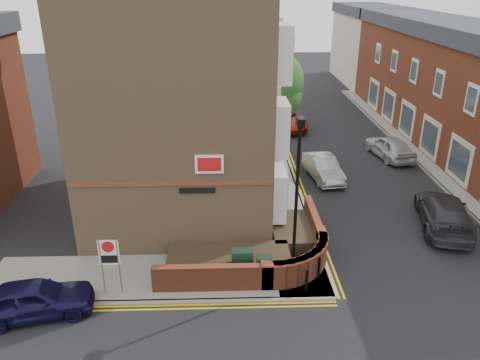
% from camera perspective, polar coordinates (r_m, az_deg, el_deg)
% --- Properties ---
extents(ground, '(120.00, 120.00, 0.00)m').
position_cam_1_polar(ground, '(17.27, 1.48, -14.54)').
color(ground, black).
rests_on(ground, ground).
extents(pavement_corner, '(13.00, 3.00, 0.12)m').
position_cam_1_polar(pavement_corner, '(18.61, -9.84, -11.57)').
color(pavement_corner, gray).
rests_on(pavement_corner, ground).
extents(pavement_main, '(2.00, 32.00, 0.12)m').
position_cam_1_polar(pavement_main, '(31.54, 3.47, 3.86)').
color(pavement_main, gray).
rests_on(pavement_main, ground).
extents(pavement_far, '(4.00, 40.00, 0.12)m').
position_cam_1_polar(pavement_far, '(31.79, 24.14, 1.93)').
color(pavement_far, gray).
rests_on(pavement_far, ground).
extents(kerb_side, '(13.00, 0.15, 0.12)m').
position_cam_1_polar(kerb_side, '(17.41, -10.48, -14.39)').
color(kerb_side, gray).
rests_on(kerb_side, ground).
extents(kerb_main_near, '(0.15, 32.00, 0.12)m').
position_cam_1_polar(kerb_main_near, '(31.65, 5.28, 3.87)').
color(kerb_main_near, gray).
rests_on(kerb_main_near, ground).
extents(kerb_main_far, '(0.15, 40.00, 0.12)m').
position_cam_1_polar(kerb_main_far, '(30.97, 20.81, 1.93)').
color(kerb_main_far, gray).
rests_on(kerb_main_far, ground).
extents(yellow_lines_side, '(13.00, 0.28, 0.01)m').
position_cam_1_polar(yellow_lines_side, '(17.25, -10.58, -15.04)').
color(yellow_lines_side, gold).
rests_on(yellow_lines_side, ground).
extents(yellow_lines_main, '(0.28, 32.00, 0.01)m').
position_cam_1_polar(yellow_lines_main, '(31.70, 5.72, 3.78)').
color(yellow_lines_main, gold).
rests_on(yellow_lines_main, ground).
extents(corner_building, '(8.95, 10.40, 13.60)m').
position_cam_1_polar(corner_building, '(22.11, -7.10, 11.81)').
color(corner_building, '#95724F').
rests_on(corner_building, ground).
extents(garden_wall, '(6.80, 6.00, 1.20)m').
position_cam_1_polar(garden_wall, '(19.30, 1.05, -9.97)').
color(garden_wall, brown).
rests_on(garden_wall, ground).
extents(lamppost, '(0.25, 0.50, 6.30)m').
position_cam_1_polar(lamppost, '(16.67, 6.87, -2.66)').
color(lamppost, black).
rests_on(lamppost, pavement_corner).
extents(utility_cabinet_large, '(0.80, 0.45, 1.20)m').
position_cam_1_polar(utility_cabinet_large, '(17.89, 0.29, -10.18)').
color(utility_cabinet_large, black).
rests_on(utility_cabinet_large, pavement_corner).
extents(utility_cabinet_small, '(0.55, 0.40, 1.10)m').
position_cam_1_polar(utility_cabinet_small, '(17.72, 2.96, -10.80)').
color(utility_cabinet_small, black).
rests_on(utility_cabinet_small, pavement_corner).
extents(bollard_near, '(0.11, 0.11, 0.90)m').
position_cam_1_polar(bollard_near, '(17.47, 8.13, -11.99)').
color(bollard_near, black).
rests_on(bollard_near, pavement_corner).
extents(bollard_far, '(0.11, 0.11, 0.90)m').
position_cam_1_polar(bollard_far, '(18.22, 9.61, -10.45)').
color(bollard_far, black).
rests_on(bollard_far, pavement_corner).
extents(zone_sign, '(0.72, 0.07, 2.20)m').
position_cam_1_polar(zone_sign, '(17.21, -15.64, -9.02)').
color(zone_sign, slate).
rests_on(zone_sign, pavement_corner).
extents(far_terrace, '(5.40, 30.40, 8.00)m').
position_cam_1_polar(far_terrace, '(34.86, 24.78, 10.47)').
color(far_terrace, brown).
rests_on(far_terrace, ground).
extents(far_terrace_cream, '(5.40, 12.40, 8.00)m').
position_cam_1_polar(far_terrace_cream, '(54.22, 15.19, 15.75)').
color(far_terrace_cream, beige).
rests_on(far_terrace_cream, ground).
extents(tree_near, '(3.64, 3.65, 6.70)m').
position_cam_1_polar(tree_near, '(28.40, 4.05, 11.37)').
color(tree_near, '#382B1E').
rests_on(tree_near, pavement_main).
extents(tree_mid, '(4.03, 4.03, 7.42)m').
position_cam_1_polar(tree_mid, '(36.15, 2.80, 14.82)').
color(tree_mid, '#382B1E').
rests_on(tree_mid, pavement_main).
extents(tree_far, '(3.81, 3.81, 7.00)m').
position_cam_1_polar(tree_far, '(44.09, 1.95, 16.03)').
color(tree_far, '#382B1E').
rests_on(tree_far, pavement_main).
extents(traffic_light_assembly, '(0.20, 0.16, 4.20)m').
position_cam_1_polar(traffic_light_assembly, '(39.51, 2.98, 12.00)').
color(traffic_light_assembly, black).
rests_on(traffic_light_assembly, pavement_main).
extents(navy_hatchback, '(4.17, 2.40, 1.34)m').
position_cam_1_polar(navy_hatchback, '(17.70, -23.85, -13.13)').
color(navy_hatchback, '#120E34').
rests_on(navy_hatchback, ground).
extents(silver_car_near, '(1.93, 4.09, 1.29)m').
position_cam_1_polar(silver_car_near, '(27.09, 10.12, 1.47)').
color(silver_car_near, '#929699').
rests_on(silver_car_near, ground).
extents(red_car_main, '(3.13, 5.46, 1.43)m').
position_cam_1_polar(red_car_main, '(36.08, 5.60, 7.43)').
color(red_car_main, '#9F1C11').
rests_on(red_car_main, ground).
extents(grey_car_far, '(3.18, 5.41, 1.47)m').
position_cam_1_polar(grey_car_far, '(23.42, 23.62, -3.65)').
color(grey_car_far, '#2B2A2F').
rests_on(grey_car_far, ground).
extents(silver_car_far, '(2.46, 4.46, 1.44)m').
position_cam_1_polar(silver_car_far, '(31.31, 17.80, 3.87)').
color(silver_car_far, '#B7BAC0').
rests_on(silver_car_far, ground).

